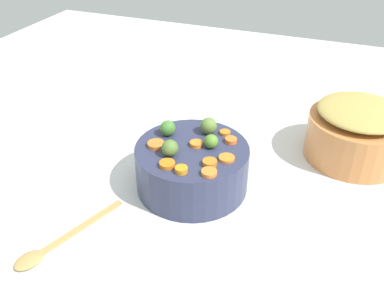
% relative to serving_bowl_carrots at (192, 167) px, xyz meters
% --- Properties ---
extents(tabletop, '(2.40, 2.40, 0.02)m').
position_rel_serving_bowl_carrots_xyz_m(tabletop, '(0.02, 0.01, -0.06)').
color(tabletop, silver).
rests_on(tabletop, ground).
extents(serving_bowl_carrots, '(0.26, 0.26, 0.11)m').
position_rel_serving_bowl_carrots_xyz_m(serving_bowl_carrots, '(0.00, 0.00, 0.00)').
color(serving_bowl_carrots, '#2E3350').
rests_on(serving_bowl_carrots, tabletop).
extents(metal_pot, '(0.25, 0.25, 0.11)m').
position_rel_serving_bowl_carrots_xyz_m(metal_pot, '(-0.27, 0.35, 0.00)').
color(metal_pot, '#CC7D44').
rests_on(metal_pot, tabletop).
extents(stuffing_mound, '(0.22, 0.22, 0.04)m').
position_rel_serving_bowl_carrots_xyz_m(stuffing_mound, '(-0.27, 0.35, 0.08)').
color(stuffing_mound, tan).
rests_on(stuffing_mound, metal_pot).
extents(carrot_slice_0, '(0.04, 0.04, 0.01)m').
position_rel_serving_bowl_carrots_xyz_m(carrot_slice_0, '(0.08, -0.02, 0.06)').
color(carrot_slice_0, orange).
rests_on(carrot_slice_0, serving_bowl_carrots).
extents(carrot_slice_1, '(0.04, 0.04, 0.01)m').
position_rel_serving_bowl_carrots_xyz_m(carrot_slice_1, '(0.05, 0.06, 0.06)').
color(carrot_slice_1, orange).
rests_on(carrot_slice_1, serving_bowl_carrots).
extents(carrot_slice_2, '(0.03, 0.03, 0.01)m').
position_rel_serving_bowl_carrots_xyz_m(carrot_slice_2, '(-0.08, 0.05, 0.06)').
color(carrot_slice_2, orange).
rests_on(carrot_slice_2, serving_bowl_carrots).
extents(carrot_slice_3, '(0.04, 0.04, 0.01)m').
position_rel_serving_bowl_carrots_xyz_m(carrot_slice_3, '(-0.01, 0.01, 0.06)').
color(carrot_slice_3, orange).
rests_on(carrot_slice_3, serving_bowl_carrots).
extents(carrot_slice_4, '(0.03, 0.03, 0.01)m').
position_rel_serving_bowl_carrots_xyz_m(carrot_slice_4, '(0.09, 0.02, 0.06)').
color(carrot_slice_4, orange).
rests_on(carrot_slice_4, serving_bowl_carrots).
extents(carrot_slice_5, '(0.04, 0.04, 0.01)m').
position_rel_serving_bowl_carrots_xyz_m(carrot_slice_5, '(-0.05, 0.07, 0.06)').
color(carrot_slice_5, orange).
rests_on(carrot_slice_5, serving_bowl_carrots).
extents(carrot_slice_6, '(0.05, 0.05, 0.01)m').
position_rel_serving_bowl_carrots_xyz_m(carrot_slice_6, '(0.02, 0.09, 0.06)').
color(carrot_slice_6, orange).
rests_on(carrot_slice_6, serving_bowl_carrots).
extents(carrot_slice_7, '(0.04, 0.04, 0.01)m').
position_rel_serving_bowl_carrots_xyz_m(carrot_slice_7, '(0.08, 0.07, 0.06)').
color(carrot_slice_7, orange).
rests_on(carrot_slice_7, serving_bowl_carrots).
extents(carrot_slice_8, '(0.05, 0.05, 0.01)m').
position_rel_serving_bowl_carrots_xyz_m(carrot_slice_8, '(0.03, -0.08, 0.06)').
color(carrot_slice_8, orange).
rests_on(carrot_slice_8, serving_bowl_carrots).
extents(brussels_sprout_0, '(0.04, 0.04, 0.04)m').
position_rel_serving_bowl_carrots_xyz_m(brussels_sprout_0, '(-0.07, 0.01, 0.07)').
color(brussels_sprout_0, olive).
rests_on(brussels_sprout_0, serving_bowl_carrots).
extents(brussels_sprout_1, '(0.04, 0.04, 0.04)m').
position_rel_serving_bowl_carrots_xyz_m(brussels_sprout_1, '(0.05, -0.03, 0.07)').
color(brussels_sprout_1, '#537534').
rests_on(brussels_sprout_1, serving_bowl_carrots).
extents(brussels_sprout_2, '(0.04, 0.04, 0.04)m').
position_rel_serving_bowl_carrots_xyz_m(brussels_sprout_2, '(-0.03, -0.07, 0.07)').
color(brussels_sprout_2, '#437B32').
rests_on(brussels_sprout_2, serving_bowl_carrots).
extents(brussels_sprout_3, '(0.03, 0.03, 0.03)m').
position_rel_serving_bowl_carrots_xyz_m(brussels_sprout_3, '(-0.02, 0.04, 0.07)').
color(brussels_sprout_3, '#57892D').
rests_on(brussels_sprout_3, serving_bowl_carrots).
extents(wooden_spoon, '(0.25, 0.11, 0.01)m').
position_rel_serving_bowl_carrots_xyz_m(wooden_spoon, '(0.29, -0.19, -0.05)').
color(wooden_spoon, tan).
rests_on(wooden_spoon, tabletop).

